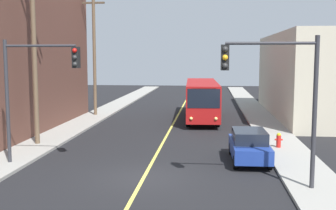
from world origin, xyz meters
The scene contains 11 objects.
ground_plane centered at (0.00, 0.00, 0.00)m, with size 120.00×120.00×0.00m, color black.
sidewalk_left centered at (-7.25, 10.00, 0.07)m, with size 2.50×90.00×0.15m, color gray.
sidewalk_right centered at (7.25, 10.00, 0.07)m, with size 2.50×90.00×0.15m, color gray.
lane_stripe_center centered at (0.00, 15.00, 0.01)m, with size 0.16×60.00×0.01m, color #D8CC4C.
city_bus centered at (2.20, 18.09, 1.82)m, with size 3.05×12.24×3.20m.
parked_car_blue centered at (4.91, 3.39, 0.84)m, with size 1.90×4.44×1.62m.
utility_pole_near centered at (-7.41, 5.98, 6.40)m, with size 2.40×0.28×11.46m.
utility_pole_mid centered at (-7.35, 18.70, 6.36)m, with size 2.40×0.28×11.38m.
traffic_signal_left_corner centered at (-5.41, 1.51, 4.30)m, with size 3.75×0.48×6.00m.
traffic_signal_right_corner centered at (5.41, -1.25, 4.30)m, with size 3.75×0.48×6.00m.
fire_hydrant centered at (6.85, 6.28, 0.58)m, with size 0.44×0.26×0.84m.
Camera 1 is at (2.86, -17.90, 5.32)m, focal length 44.82 mm.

